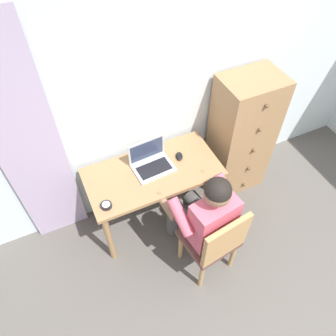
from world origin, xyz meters
The scene contains 9 objects.
wall_back centered at (0.00, 2.20, 1.25)m, with size 4.80×0.05×2.50m, color silver.
curtain_panel centered at (-1.30, 2.13, 1.08)m, with size 0.48×0.03×2.16m, color #B29EBC.
desk centered at (-0.42, 1.84, 0.62)m, with size 1.17×0.59×0.74m.
dresser centered at (0.57, 1.94, 0.66)m, with size 0.55×0.43×1.33m.
chair centered at (-0.18, 1.13, 0.49)m, with size 0.47×0.45×0.88m.
person_seated centered at (-0.21, 1.31, 0.67)m, with size 0.58×0.62×1.20m.
laptop centered at (-0.41, 1.90, 0.79)m, with size 0.36×0.27×0.24m.
computer_mouse centered at (-0.14, 1.88, 0.75)m, with size 0.06×0.10×0.03m, color black.
desk_clock centered at (-0.90, 1.65, 0.75)m, with size 0.09×0.09×0.03m.
Camera 1 is at (-1.07, 0.13, 2.91)m, focal length 35.08 mm.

